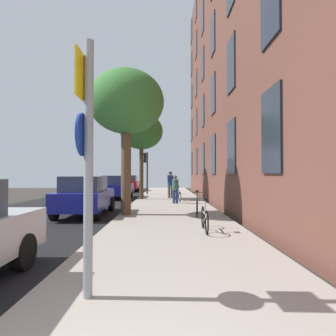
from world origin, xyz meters
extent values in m
plane|color=#332D28|center=(-2.40, 15.00, 0.00)|extent=(41.80, 41.80, 0.00)
cube|color=black|center=(-4.50, 15.00, 0.01)|extent=(7.00, 38.00, 0.01)
cube|color=#9E9389|center=(1.10, 15.00, 0.06)|extent=(4.20, 38.00, 0.12)
cube|color=brown|center=(3.70, 14.50, 8.57)|extent=(0.50, 27.00, 17.15)
cube|color=#1E232D|center=(3.42, 6.17, 2.78)|extent=(0.06, 1.25, 2.09)
cube|color=#1E232D|center=(3.42, 10.33, 2.78)|extent=(0.06, 1.25, 2.09)
cube|color=#1E232D|center=(3.42, 14.50, 2.78)|extent=(0.06, 1.25, 2.09)
cube|color=#1E232D|center=(3.42, 18.67, 2.78)|extent=(0.06, 1.25, 2.09)
cube|color=#1E232D|center=(3.42, 22.83, 2.78)|extent=(0.06, 1.25, 2.09)
cube|color=#1E232D|center=(3.42, 27.00, 2.78)|extent=(0.06, 1.25, 2.09)
cube|color=#1E232D|center=(3.42, 6.17, 6.01)|extent=(0.06, 1.25, 2.09)
cube|color=#1E232D|center=(3.42, 10.33, 6.01)|extent=(0.06, 1.25, 2.09)
cube|color=#1E232D|center=(3.42, 14.50, 6.01)|extent=(0.06, 1.25, 2.09)
cube|color=#1E232D|center=(3.42, 18.67, 6.01)|extent=(0.06, 1.25, 2.09)
cube|color=#1E232D|center=(3.42, 22.83, 6.01)|extent=(0.06, 1.25, 2.09)
cube|color=#1E232D|center=(3.42, 27.00, 6.01)|extent=(0.06, 1.25, 2.09)
cube|color=#1E232D|center=(3.42, 14.50, 9.23)|extent=(0.06, 1.25, 2.09)
cube|color=#1E232D|center=(3.42, 18.67, 9.23)|extent=(0.06, 1.25, 2.09)
cube|color=#1E232D|center=(3.42, 22.83, 9.23)|extent=(0.06, 1.25, 2.09)
cube|color=#1E232D|center=(3.42, 27.00, 9.23)|extent=(0.06, 1.25, 2.09)
cube|color=#1E232D|center=(3.42, 18.67, 12.46)|extent=(0.06, 1.25, 2.09)
cube|color=#1E232D|center=(3.42, 22.83, 12.46)|extent=(0.06, 1.25, 2.09)
cube|color=#1E232D|center=(3.42, 27.00, 12.46)|extent=(0.06, 1.25, 2.09)
cube|color=#1E232D|center=(3.42, 22.83, 15.69)|extent=(0.06, 1.25, 2.09)
cube|color=#1E232D|center=(3.42, 27.00, 15.69)|extent=(0.06, 1.25, 2.09)
cylinder|color=gray|center=(-0.16, 2.98, 1.79)|extent=(0.12, 0.12, 3.35)
cube|color=yellow|center=(-0.24, 2.98, 2.97)|extent=(0.03, 0.60, 0.60)
cylinder|color=#14339E|center=(-0.24, 2.98, 2.22)|extent=(0.03, 0.56, 0.56)
cylinder|color=black|center=(-0.61, 22.70, 1.83)|extent=(0.12, 0.12, 3.41)
cube|color=black|center=(-0.79, 22.70, 3.08)|extent=(0.20, 0.24, 0.80)
sphere|color=#4B0707|center=(-0.90, 22.70, 3.34)|extent=(0.16, 0.16, 0.16)
sphere|color=orange|center=(-0.90, 22.70, 3.08)|extent=(0.16, 0.16, 0.16)
sphere|color=#083E11|center=(-0.90, 22.70, 2.82)|extent=(0.16, 0.16, 0.16)
cylinder|color=brown|center=(-0.71, 10.63, 1.91)|extent=(0.40, 0.40, 3.59)
ellipsoid|color=#387533|center=(-0.71, 10.63, 4.61)|extent=(3.01, 3.01, 2.56)
cylinder|color=#4C3823|center=(-0.69, 17.87, 1.91)|extent=(0.27, 0.27, 3.57)
ellipsoid|color=#2D6628|center=(-0.69, 17.87, 4.52)|extent=(2.78, 2.78, 2.36)
torus|color=black|center=(1.96, 7.78, 0.44)|extent=(0.06, 0.65, 0.65)
torus|color=black|center=(1.93, 6.80, 0.44)|extent=(0.06, 0.65, 0.65)
cylinder|color=#99999E|center=(1.95, 7.29, 0.62)|extent=(0.07, 0.83, 0.04)
cylinder|color=#99999E|center=(1.94, 7.05, 0.54)|extent=(0.06, 0.51, 0.27)
cylinder|color=#99999E|center=(1.94, 7.14, 0.87)|extent=(0.04, 0.04, 0.28)
cube|color=black|center=(1.94, 7.14, 1.03)|extent=(0.10, 0.24, 0.06)
cylinder|color=#4C4C4C|center=(1.96, 7.78, 0.95)|extent=(0.42, 0.04, 0.03)
torus|color=black|center=(2.15, 10.86, 0.46)|extent=(0.13, 0.68, 0.68)
torus|color=black|center=(2.03, 9.92, 0.46)|extent=(0.13, 0.68, 0.68)
cylinder|color=#267233|center=(2.09, 10.39, 0.65)|extent=(0.15, 0.81, 0.04)
cylinder|color=#267233|center=(2.06, 10.16, 0.56)|extent=(0.11, 0.49, 0.27)
cylinder|color=#267233|center=(2.07, 10.25, 0.90)|extent=(0.04, 0.04, 0.28)
cube|color=black|center=(2.07, 10.25, 1.06)|extent=(0.10, 0.24, 0.06)
cylinder|color=#4C4C4C|center=(2.15, 10.86, 0.98)|extent=(0.42, 0.08, 0.03)
torus|color=black|center=(1.52, 17.11, 0.42)|extent=(0.14, 0.60, 0.61)
torus|color=black|center=(1.71, 16.03, 0.42)|extent=(0.14, 0.60, 0.61)
cylinder|color=black|center=(1.61, 16.57, 0.59)|extent=(0.20, 0.93, 0.04)
cylinder|color=black|center=(1.66, 16.30, 0.51)|extent=(0.14, 0.56, 0.30)
cylinder|color=black|center=(1.64, 16.41, 0.83)|extent=(0.04, 0.04, 0.28)
cube|color=black|center=(1.64, 16.41, 0.99)|extent=(0.10, 0.24, 0.06)
cylinder|color=#4C4C4C|center=(1.52, 17.11, 0.91)|extent=(0.42, 0.10, 0.03)
cylinder|color=navy|center=(1.32, 15.03, 0.50)|extent=(0.14, 0.14, 0.76)
cylinder|color=navy|center=(1.49, 15.03, 0.50)|extent=(0.14, 0.14, 0.76)
cylinder|color=#33594C|center=(1.41, 15.03, 1.16)|extent=(0.49, 0.49, 0.57)
sphere|color=brown|center=(1.41, 15.03, 1.57)|extent=(0.20, 0.20, 0.20)
cylinder|color=#4C4742|center=(1.11, 18.66, 0.56)|extent=(0.16, 0.16, 0.88)
cylinder|color=#4C4742|center=(1.31, 18.66, 0.56)|extent=(0.16, 0.16, 0.88)
cylinder|color=navy|center=(1.21, 18.66, 1.33)|extent=(0.52, 0.52, 0.66)
sphere|color=brown|center=(1.21, 18.66, 1.80)|extent=(0.24, 0.24, 0.24)
cylinder|color=black|center=(-1.69, 4.40, 0.33)|extent=(0.22, 0.64, 0.64)
cube|color=navy|center=(-2.48, 11.33, 0.68)|extent=(1.95, 4.38, 0.70)
cube|color=#2D3847|center=(-2.48, 11.12, 1.33)|extent=(1.59, 2.47, 0.60)
cylinder|color=black|center=(-3.28, 12.71, 0.33)|extent=(0.22, 0.64, 0.64)
cylinder|color=black|center=(-1.67, 12.71, 0.33)|extent=(0.22, 0.64, 0.64)
cylinder|color=black|center=(-3.28, 9.96, 0.33)|extent=(0.22, 0.64, 0.64)
cylinder|color=black|center=(-1.67, 9.96, 0.33)|extent=(0.22, 0.64, 0.64)
cube|color=navy|center=(-2.58, 19.67, 0.68)|extent=(1.92, 4.36, 0.70)
cube|color=#2D3847|center=(-2.58, 19.45, 1.33)|extent=(1.59, 2.45, 0.60)
cylinder|color=black|center=(-3.42, 21.05, 0.33)|extent=(0.22, 0.64, 0.64)
cylinder|color=black|center=(-1.74, 21.05, 0.33)|extent=(0.22, 0.64, 0.64)
cylinder|color=black|center=(-3.42, 18.28, 0.33)|extent=(0.22, 0.64, 0.64)
cylinder|color=black|center=(-1.74, 18.28, 0.33)|extent=(0.22, 0.64, 0.64)
cube|color=red|center=(-2.68, 28.00, 0.68)|extent=(1.74, 4.00, 0.70)
cube|color=#384756|center=(-2.68, 27.80, 1.33)|extent=(1.46, 2.24, 0.60)
cylinder|color=black|center=(-3.46, 29.27, 0.33)|extent=(0.22, 0.64, 0.64)
cylinder|color=black|center=(-1.91, 29.27, 0.33)|extent=(0.22, 0.64, 0.64)
cylinder|color=black|center=(-3.46, 26.73, 0.33)|extent=(0.22, 0.64, 0.64)
cylinder|color=black|center=(-1.91, 26.73, 0.33)|extent=(0.22, 0.64, 0.64)
camera|label=1|loc=(0.83, -0.76, 1.70)|focal=30.68mm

